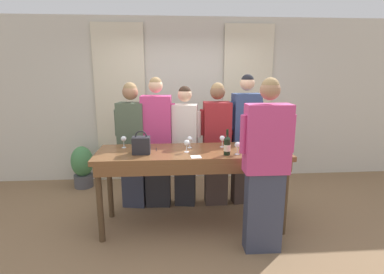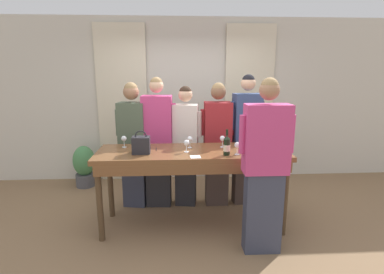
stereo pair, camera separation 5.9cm
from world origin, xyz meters
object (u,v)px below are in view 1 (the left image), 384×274
(wine_bottle, at_px, (227,145))
(wine_glass_front_mid, at_px, (222,139))
(guest_pink_top, at_px, (157,143))
(guest_olive_jacket, at_px, (133,144))
(guest_striped_shirt, at_px, (217,144))
(wine_glass_center_left, at_px, (187,143))
(wine_glass_center_mid, at_px, (190,139))
(wine_glass_front_left, at_px, (238,145))
(wine_glass_center_right, at_px, (244,143))
(guest_navy_coat, at_px, (245,138))
(wine_glass_front_right, at_px, (261,136))
(potted_plant, at_px, (83,166))
(handbag, at_px, (141,145))
(wine_glass_back_left, at_px, (124,139))
(guest_cream_sweater, at_px, (185,145))
(tasting_bar, at_px, (193,159))
(host_pouring, at_px, (266,167))

(wine_bottle, xyz_separation_m, wine_glass_front_mid, (0.01, 0.35, -0.00))
(guest_pink_top, bearing_deg, guest_olive_jacket, 180.00)
(guest_olive_jacket, bearing_deg, guest_striped_shirt, -0.00)
(wine_glass_center_left, height_order, wine_glass_center_mid, same)
(guest_pink_top, bearing_deg, wine_glass_front_left, -40.96)
(guest_pink_top, bearing_deg, wine_glass_center_right, -35.20)
(guest_pink_top, relative_size, guest_navy_coat, 0.98)
(wine_glass_front_mid, xyz_separation_m, wine_glass_center_right, (0.22, -0.25, 0.00))
(guest_navy_coat, bearing_deg, wine_glass_front_right, -73.84)
(wine_glass_center_mid, relative_size, potted_plant, 0.21)
(wine_glass_front_right, xyz_separation_m, guest_striped_shirt, (-0.52, 0.37, -0.19))
(wine_glass_center_left, bearing_deg, wine_glass_front_right, 17.77)
(wine_glass_center_left, distance_m, guest_striped_shirt, 0.85)
(wine_glass_center_left, relative_size, guest_pink_top, 0.08)
(handbag, distance_m, wine_glass_front_mid, 1.01)
(wine_glass_back_left, height_order, potted_plant, wine_glass_back_left)
(guest_navy_coat, bearing_deg, handbag, -153.14)
(guest_olive_jacket, bearing_deg, wine_glass_center_mid, -32.58)
(guest_striped_shirt, bearing_deg, guest_olive_jacket, 180.00)
(wine_glass_front_mid, xyz_separation_m, wine_glass_center_left, (-0.46, -0.20, 0.00))
(wine_glass_front_mid, height_order, wine_glass_front_right, same)
(guest_striped_shirt, bearing_deg, wine_glass_front_left, -82.51)
(wine_glass_front_mid, bearing_deg, potted_plant, 149.08)
(wine_glass_front_mid, height_order, guest_cream_sweater, guest_cream_sweater)
(tasting_bar, bearing_deg, guest_striped_shirt, 58.51)
(tasting_bar, relative_size, wine_glass_center_mid, 15.53)
(wine_glass_front_mid, distance_m, guest_olive_jacket, 1.29)
(host_pouring, bearing_deg, wine_glass_center_mid, 135.88)
(wine_glass_center_mid, relative_size, guest_pink_top, 0.08)
(guest_olive_jacket, bearing_deg, wine_glass_center_right, -28.02)
(guest_pink_top, height_order, guest_navy_coat, guest_navy_coat)
(guest_cream_sweater, relative_size, host_pouring, 0.92)
(wine_glass_front_left, relative_size, guest_cream_sweater, 0.09)
(guest_striped_shirt, bearing_deg, wine_glass_center_right, -74.44)
(wine_bottle, relative_size, guest_pink_top, 0.16)
(guest_olive_jacket, bearing_deg, guest_cream_sweater, 0.00)
(wine_glass_center_mid, xyz_separation_m, potted_plant, (-1.71, 1.27, -0.73))
(wine_glass_center_right, distance_m, host_pouring, 0.50)
(wine_bottle, height_order, potted_plant, wine_bottle)
(guest_olive_jacket, height_order, guest_navy_coat, guest_navy_coat)
(guest_striped_shirt, relative_size, guest_navy_coat, 0.94)
(wine_glass_back_left, xyz_separation_m, guest_pink_top, (0.40, 0.42, -0.16))
(wine_glass_back_left, relative_size, guest_olive_jacket, 0.08)
(tasting_bar, relative_size, guest_pink_top, 1.24)
(wine_bottle, bearing_deg, tasting_bar, 152.67)
(guest_pink_top, height_order, guest_striped_shirt, guest_pink_top)
(wine_glass_front_right, height_order, guest_cream_sweater, guest_cream_sweater)
(wine_glass_center_right, height_order, guest_navy_coat, guest_navy_coat)
(host_pouring, bearing_deg, wine_glass_back_left, 153.24)
(guest_cream_sweater, xyz_separation_m, host_pouring, (0.78, -1.21, 0.06))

